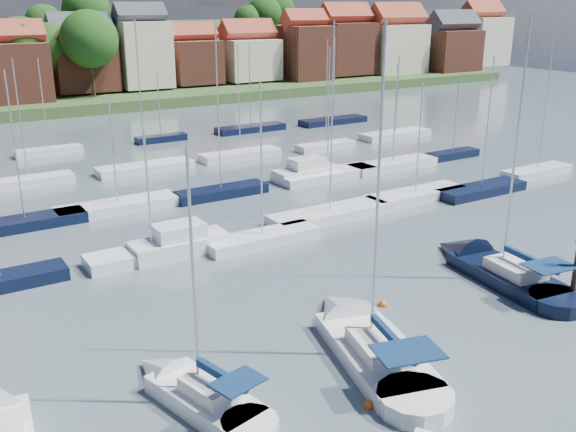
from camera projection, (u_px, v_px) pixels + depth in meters
ground at (151, 181)px, 64.38m from camera, size 260.00×260.00×0.00m
sailboat_left at (193, 393)px, 28.71m from camera, size 4.52×9.51×12.62m
sailboat_centre at (361, 338)px, 33.45m from camera, size 6.74×13.56×17.73m
sailboat_navy at (490, 268)px, 42.29m from camera, size 4.96×13.06×17.59m
timber_piling at (574, 284)px, 37.80m from camera, size 0.40×0.40×6.50m
buoy_c at (369, 407)px, 28.30m from camera, size 0.46×0.46×0.46m
buoy_d at (444, 387)px, 29.81m from camera, size 0.42×0.42×0.42m
buoy_e at (383, 306)px, 37.78m from camera, size 0.52×0.52×0.52m
marina_field at (188, 185)px, 61.29m from camera, size 79.62×41.41×15.93m
far_shore_town at (7, 63)px, 138.64m from camera, size 212.46×90.00×22.27m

